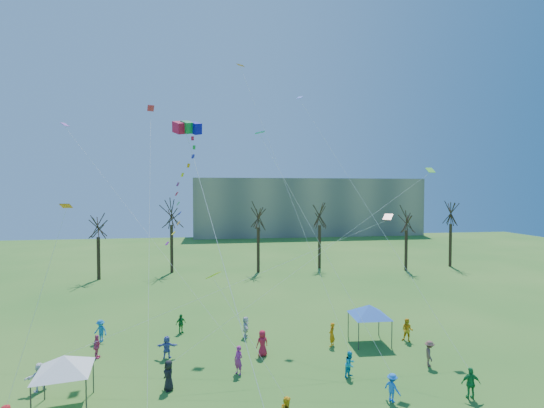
{
  "coord_description": "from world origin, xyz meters",
  "views": [
    {
      "loc": [
        -2.59,
        -17.87,
        11.81
      ],
      "look_at": [
        0.83,
        5.0,
        11.0
      ],
      "focal_mm": 25.0,
      "sensor_mm": 36.0,
      "label": 1
    }
  ],
  "objects": [
    {
      "name": "canopy_tent_white",
      "position": [
        -10.75,
        3.7,
        2.46
      ],
      "size": [
        3.83,
        3.83,
        2.91
      ],
      "color": "#3F3F44",
      "rests_on": "ground"
    },
    {
      "name": "festival_crowd",
      "position": [
        -0.75,
        6.81,
        0.85
      ],
      "size": [
        26.42,
        14.86,
        1.84
      ],
      "color": "red",
      "rests_on": "ground"
    },
    {
      "name": "canopy_tent_blue",
      "position": [
        9.2,
        9.78,
        2.5
      ],
      "size": [
        3.94,
        3.94,
        2.96
      ],
      "color": "#3F3F44",
      "rests_on": "ground"
    },
    {
      "name": "big_box_kite",
      "position": [
        -4.37,
        5.6,
        11.75
      ],
      "size": [
        2.99,
        6.15,
        17.49
      ],
      "color": "red",
      "rests_on": "ground"
    },
    {
      "name": "small_kites_aloft",
      "position": [
        0.02,
        10.87,
        13.66
      ],
      "size": [
        31.61,
        19.19,
        32.96
      ],
      "color": "orange",
      "rests_on": "ground"
    },
    {
      "name": "bare_tree_row",
      "position": [
        2.51,
        36.12,
        7.27
      ],
      "size": [
        70.28,
        9.53,
        10.79
      ],
      "color": "black",
      "rests_on": "ground"
    },
    {
      "name": "distant_building",
      "position": [
        22.0,
        82.0,
        7.5
      ],
      "size": [
        60.0,
        14.0,
        15.0
      ],
      "primitive_type": "cube",
      "color": "gray",
      "rests_on": "ground"
    }
  ]
}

